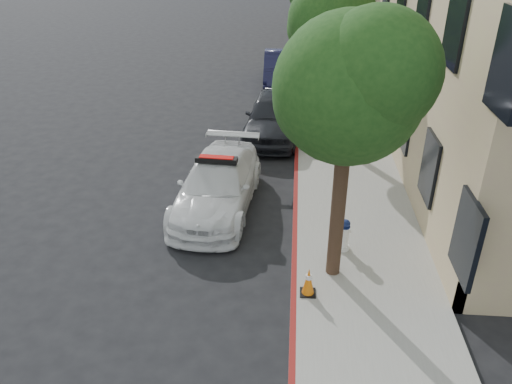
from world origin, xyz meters
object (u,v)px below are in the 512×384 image
object	(u,v)px
parked_car_mid	(274,115)
police_car	(218,185)
traffic_cone	(308,281)
fire_hydrant	(344,235)
parked_car_far	(281,68)

from	to	relation	value
parked_car_mid	police_car	bearing A→B (deg)	-99.50
parked_car_mid	traffic_cone	bearing A→B (deg)	-78.95
police_car	parked_car_mid	distance (m)	5.47
police_car	fire_hydrant	xyz separation A→B (m)	(3.24, -1.97, -0.15)
parked_car_mid	fire_hydrant	xyz separation A→B (m)	(1.98, -7.29, -0.26)
parked_car_far	traffic_cone	bearing A→B (deg)	-88.11
fire_hydrant	traffic_cone	xyz separation A→B (m)	(-0.83, -1.67, -0.08)
parked_car_mid	traffic_cone	xyz separation A→B (m)	(1.15, -8.96, -0.34)
police_car	fire_hydrant	distance (m)	3.79
parked_car_far	traffic_cone	world-z (taller)	parked_car_far
parked_car_far	traffic_cone	xyz separation A→B (m)	(1.15, -15.78, -0.29)
parked_car_far	police_car	bearing A→B (deg)	-98.17
police_car	traffic_cone	bearing A→B (deg)	-52.56
police_car	parked_car_mid	world-z (taller)	parked_car_mid
parked_car_far	fire_hydrant	bearing A→B (deg)	-84.27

